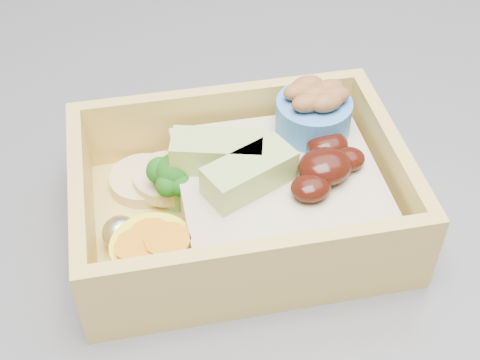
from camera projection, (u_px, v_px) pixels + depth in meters
name	position (u px, v px, depth m)	size (l,w,h in m)	color
bento_box	(250.00, 191.00, 0.41)	(0.21, 0.17, 0.07)	#D4B457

